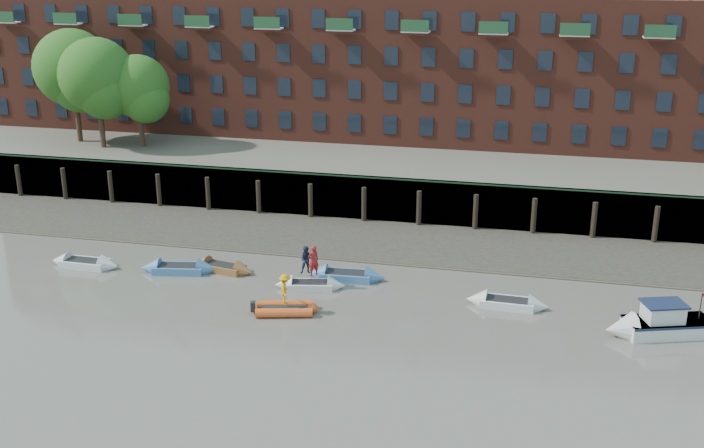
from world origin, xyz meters
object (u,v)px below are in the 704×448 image
(rowboat_3, at_px, (310,285))
(rowboat_6, at_px, (507,303))
(rowboat_0, at_px, (85,263))
(rowboat_4, at_px, (346,276))
(rowboat_1, at_px, (179,269))
(person_rower_b, at_px, (307,260))
(rib_tender, at_px, (287,309))
(person_rib_crew, at_px, (285,289))
(motor_launch, at_px, (651,325))
(rowboat_2, at_px, (223,267))
(person_rower_a, at_px, (313,261))

(rowboat_3, bearing_deg, rowboat_6, -11.03)
(rowboat_0, distance_m, rowboat_4, 16.47)
(rowboat_1, distance_m, person_rower_b, 8.40)
(person_rower_b, bearing_deg, rowboat_6, -18.16)
(rowboat_4, bearing_deg, rib_tender, -114.80)
(person_rib_crew, bearing_deg, motor_launch, -101.55)
(rowboat_2, height_order, rib_tender, rowboat_2)
(rowboat_4, bearing_deg, rowboat_2, 179.20)
(rowboat_0, relative_size, rowboat_2, 1.04)
(rowboat_4, bearing_deg, rowboat_3, -137.67)
(person_rower_b, height_order, person_rib_crew, person_rower_b)
(rowboat_4, height_order, motor_launch, motor_launch)
(rowboat_1, xyz_separation_m, rowboat_2, (2.53, 0.82, -0.02))
(rowboat_2, height_order, person_rower_a, person_rower_a)
(rowboat_1, height_order, rowboat_4, rowboat_4)
(rowboat_2, bearing_deg, person_rower_a, -0.97)
(rowboat_4, distance_m, rowboat_6, 9.81)
(rowboat_1, bearing_deg, person_rower_b, -12.43)
(rowboat_4, height_order, rib_tender, rowboat_4)
(rowboat_3, relative_size, rowboat_6, 0.93)
(rowboat_0, xyz_separation_m, rowboat_2, (8.63, 1.30, -0.02))
(rowboat_1, xyz_separation_m, person_rib_crew, (8.14, -4.15, 1.17))
(rowboat_1, xyz_separation_m, person_rower_b, (8.28, -0.32, 1.41))
(rowboat_3, height_order, motor_launch, motor_launch)
(person_rower_a, height_order, person_rib_crew, person_rower_a)
(person_rower_a, xyz_separation_m, person_rower_b, (-0.46, 0.19, -0.08))
(rib_tender, height_order, person_rower_b, person_rower_b)
(motor_launch, bearing_deg, rowboat_1, -23.80)
(rowboat_4, relative_size, person_rib_crew, 2.78)
(rib_tender, xyz_separation_m, person_rib_crew, (-0.07, -0.03, 1.16))
(person_rower_a, distance_m, person_rower_b, 0.50)
(rowboat_3, xyz_separation_m, person_rib_crew, (-0.39, -3.54, 1.20))
(person_rib_crew, bearing_deg, person_rower_a, -25.74)
(rowboat_6, xyz_separation_m, person_rib_crew, (-11.77, -3.52, 1.18))
(rowboat_3, height_order, person_rower_a, person_rower_a)
(person_rib_crew, bearing_deg, rowboat_2, 32.02)
(rowboat_4, xyz_separation_m, person_rower_b, (-2.00, -1.51, 1.40))
(rib_tender, xyz_separation_m, person_rower_a, (0.52, 3.60, 1.48))
(rowboat_1, distance_m, rowboat_2, 2.66)
(rowboat_0, height_order, rowboat_4, rowboat_4)
(rowboat_1, bearing_deg, person_rib_crew, -37.20)
(rowboat_1, distance_m, rowboat_3, 8.56)
(rowboat_3, distance_m, rowboat_6, 11.38)
(rowboat_6, xyz_separation_m, motor_launch, (7.38, -1.86, 0.35))
(rowboat_2, relative_size, rowboat_6, 0.96)
(rowboat_3, distance_m, person_rib_crew, 3.76)
(rowboat_3, height_order, person_rib_crew, person_rib_crew)
(person_rower_a, relative_size, person_rower_b, 1.10)
(rowboat_2, bearing_deg, person_rower_b, -0.05)
(motor_launch, bearing_deg, rib_tender, -13.72)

